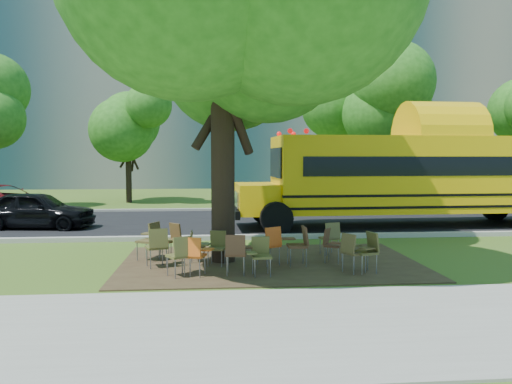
{
  "coord_description": "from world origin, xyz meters",
  "views": [
    {
      "loc": [
        -0.35,
        -12.18,
        2.53
      ],
      "look_at": [
        1.08,
        4.23,
        1.37
      ],
      "focal_mm": 35.0,
      "sensor_mm": 36.0,
      "label": 1
    }
  ],
  "objects": [
    {
      "name": "chair_14",
      "position": [
        2.97,
        -1.73,
        0.56
      ],
      "size": [
        0.65,
        0.62,
        0.91
      ],
      "rotation": [
        0.0,
        0.0,
        1.82
      ],
      "color": "#4A4420",
      "rests_on": "ground"
    },
    {
      "name": "bg_car_red",
      "position": [
        -9.33,
        9.83,
        0.68
      ],
      "size": [
        5.34,
        3.56,
        1.36
      ],
      "primitive_type": "imported",
      "rotation": [
        0.0,
        0.0,
        1.28
      ],
      "color": "#550E13",
      "rests_on": "ground"
    },
    {
      "name": "chair_9",
      "position": [
        -1.41,
        0.33,
        0.54
      ],
      "size": [
        0.75,
        0.59,
        0.87
      ],
      "rotation": [
        0.0,
        0.0,
        2.32
      ],
      "color": "#4F371C",
      "rests_on": "ground"
    },
    {
      "name": "ground",
      "position": [
        0.0,
        0.0,
        0.0
      ],
      "size": [
        160.0,
        160.0,
        0.0
      ],
      "primitive_type": "plane",
      "color": "#3C581B",
      "rests_on": "ground"
    },
    {
      "name": "chair_8",
      "position": [
        -1.86,
        -0.03,
        0.59
      ],
      "size": [
        0.63,
        0.8,
        0.96
      ],
      "rotation": [
        0.0,
        0.0,
        1.1
      ],
      "color": "#4E4222",
      "rests_on": "ground"
    },
    {
      "name": "chair_0",
      "position": [
        -1.59,
        -0.85,
        0.57
      ],
      "size": [
        0.63,
        0.71,
        0.93
      ],
      "rotation": [
        0.0,
        0.0,
        0.35
      ],
      "color": "brown",
      "rests_on": "ground"
    },
    {
      "name": "building_right",
      "position": [
        24.0,
        38.0,
        12.5
      ],
      "size": [
        30.0,
        16.0,
        25.0
      ],
      "primitive_type": "cube",
      "color": "gray",
      "rests_on": "ground"
    },
    {
      "name": "kerb_near",
      "position": [
        0.0,
        3.0,
        0.07
      ],
      "size": [
        80.0,
        0.25,
        0.14
      ],
      "primitive_type": "cube",
      "color": "gray",
      "rests_on": "ground"
    },
    {
      "name": "chair_11",
      "position": [
        0.98,
        -0.83,
        0.58
      ],
      "size": [
        0.62,
        0.77,
        0.93
      ],
      "rotation": [
        0.0,
        0.0,
        0.54
      ],
      "color": "#C44B14",
      "rests_on": "ground"
    },
    {
      "name": "main_tree",
      "position": [
        -0.11,
        -0.29,
        5.96
      ],
      "size": [
        7.2,
        7.2,
        9.57
      ],
      "color": "black",
      "rests_on": "ground"
    },
    {
      "name": "bg_tree_3",
      "position": [
        8.0,
        14.0,
        5.03
      ],
      "size": [
        5.6,
        5.6,
        7.84
      ],
      "color": "black",
      "rests_on": "ground"
    },
    {
      "name": "school_bus",
      "position": [
        7.71,
        5.33,
        1.88
      ],
      "size": [
        13.42,
        3.45,
        3.26
      ],
      "rotation": [
        0.0,
        0.0,
        0.03
      ],
      "color": "#E1AB07",
      "rests_on": "ground"
    },
    {
      "name": "dirt_patch",
      "position": [
        1.0,
        -0.5,
        0.01
      ],
      "size": [
        7.0,
        4.5,
        0.03
      ],
      "primitive_type": "cube",
      "color": "#382819",
      "rests_on": "ground"
    },
    {
      "name": "chair_10",
      "position": [
        -0.76,
        -0.33,
        0.48
      ],
      "size": [
        0.49,
        0.51,
        0.77
      ],
      "rotation": [
        0.0,
        0.0,
        -1.49
      ],
      "color": "brown",
      "rests_on": "ground"
    },
    {
      "name": "building_main",
      "position": [
        -8.0,
        36.0,
        11.0
      ],
      "size": [
        38.0,
        16.0,
        22.0
      ],
      "primitive_type": "cube",
      "color": "slate",
      "rests_on": "ground"
    },
    {
      "name": "chair_13",
      "position": [
        2.67,
        0.26,
        0.54
      ],
      "size": [
        0.59,
        0.64,
        0.87
      ],
      "rotation": [
        0.0,
        0.0,
        0.28
      ],
      "color": "brown",
      "rests_on": "ground"
    },
    {
      "name": "black_car",
      "position": [
        -6.52,
        5.82,
        0.67
      ],
      "size": [
        4.13,
        2.08,
        1.35
      ],
      "primitive_type": "imported",
      "rotation": [
        0.0,
        0.0,
        1.45
      ],
      "color": "black",
      "rests_on": "ground"
    },
    {
      "name": "chair_4",
      "position": [
        0.15,
        -1.75,
        0.56
      ],
      "size": [
        0.63,
        0.53,
        0.91
      ],
      "rotation": [
        0.0,
        0.0,
        -0.09
      ],
      "color": "#492B1A",
      "rests_on": "ground"
    },
    {
      "name": "chair_12",
      "position": [
        2.45,
        -0.66,
        0.52
      ],
      "size": [
        0.55,
        0.7,
        0.83
      ],
      "rotation": [
        0.0,
        0.0,
        4.19
      ],
      "color": "#502D1C",
      "rests_on": "ground"
    },
    {
      "name": "chair_1",
      "position": [
        -0.73,
        -1.75,
        0.53
      ],
      "size": [
        0.67,
        0.53,
        0.86
      ],
      "rotation": [
        0.0,
        0.0,
        -0.3
      ],
      "color": "#CA5615",
      "rests_on": "ground"
    },
    {
      "name": "chair_7",
      "position": [
        2.67,
        -1.76,
        0.55
      ],
      "size": [
        0.72,
        0.6,
        0.89
      ],
      "rotation": [
        0.0,
        0.0,
        -1.09
      ],
      "color": "#4B3E20",
      "rests_on": "ground"
    },
    {
      "name": "chair_5",
      "position": [
        0.64,
        -1.8,
        0.52
      ],
      "size": [
        0.55,
        0.51,
        0.84
      ],
      "rotation": [
        0.0,
        0.0,
        3.19
      ],
      "color": "brown",
      "rests_on": "ground"
    },
    {
      "name": "chair_6",
      "position": [
        1.63,
        -0.91,
        0.58
      ],
      "size": [
        0.56,
        0.61,
        0.94
      ],
      "rotation": [
        0.0,
        0.0,
        1.59
      ],
      "color": "#4B2C1A",
      "rests_on": "ground"
    },
    {
      "name": "chair_2",
      "position": [
        -1.02,
        -1.78,
        0.55
      ],
      "size": [
        0.6,
        0.74,
        0.89
      ],
      "rotation": [
        0.0,
        0.0,
        0.55
      ],
      "color": "brown",
      "rests_on": "ground"
    },
    {
      "name": "sidewalk",
      "position": [
        0.0,
        -5.0,
        0.02
      ],
      "size": [
        60.0,
        4.0,
        0.04
      ],
      "primitive_type": "cube",
      "color": "gray",
      "rests_on": "ground"
    },
    {
      "name": "kerb_far",
      "position": [
        0.0,
        11.1,
        0.07
      ],
      "size": [
        80.0,
        0.25,
        0.14
      ],
      "primitive_type": "cube",
      "color": "gray",
      "rests_on": "ground"
    },
    {
      "name": "bg_tree_2",
      "position": [
        -5.0,
        16.0,
        4.21
      ],
      "size": [
        4.8,
        4.8,
        6.62
      ],
      "color": "black",
      "rests_on": "ground"
    },
    {
      "name": "chair_3",
      "position": [
        -0.28,
        -0.72,
        0.51
      ],
      "size": [
        0.63,
        0.49,
        0.82
      ],
      "rotation": [
        0.0,
        0.0,
        2.88
      ],
      "color": "#4E4A21",
      "rests_on": "ground"
    },
    {
      "name": "asphalt_road",
      "position": [
        0.0,
        7.0,
        0.02
      ],
      "size": [
        80.0,
        8.0,
        0.04
      ],
      "primitive_type": "cube",
      "color": "black",
      "rests_on": "ground"
    }
  ]
}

